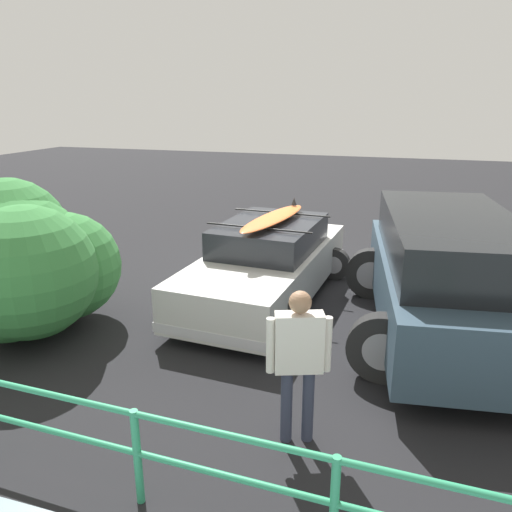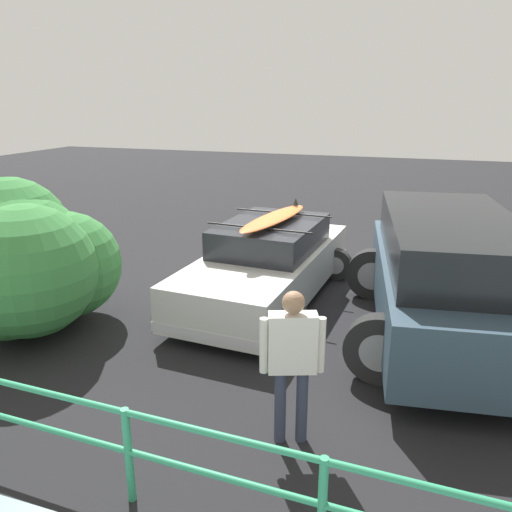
# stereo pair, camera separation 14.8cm
# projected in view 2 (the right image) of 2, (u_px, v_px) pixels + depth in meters

# --- Properties ---
(ground_plane) EXTENTS (44.00, 44.00, 0.02)m
(ground_plane) POSITION_uv_depth(u_px,v_px,m) (287.00, 288.00, 9.17)
(ground_plane) COLOR black
(ground_plane) RESTS_ON ground
(sedan_car) EXTENTS (2.54, 4.56, 1.60)m
(sedan_car) POSITION_uv_depth(u_px,v_px,m) (268.00, 263.00, 8.54)
(sedan_car) COLOR silver
(sedan_car) RESTS_ON ground
(suv_car) EXTENTS (3.06, 4.87, 1.82)m
(suv_car) POSITION_uv_depth(u_px,v_px,m) (445.00, 276.00, 6.99)
(suv_car) COLOR #334756
(suv_car) RESTS_ON ground
(person_bystander) EXTENTS (0.60, 0.33, 1.63)m
(person_bystander) POSITION_uv_depth(u_px,v_px,m) (292.00, 354.00, 4.80)
(person_bystander) COLOR #33384C
(person_bystander) RESTS_ON ground
(bush_near_left) EXTENTS (2.81, 2.53, 2.33)m
(bush_near_left) POSITION_uv_depth(u_px,v_px,m) (19.00, 259.00, 7.30)
(bush_near_left) COLOR brown
(bush_near_left) RESTS_ON ground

